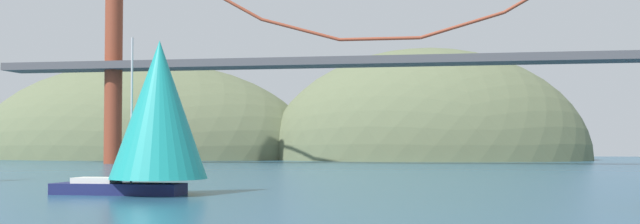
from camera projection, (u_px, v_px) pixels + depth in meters
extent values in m
ellipsoid|color=#5B6647|center=(142.00, 159.00, 166.37)|extent=(75.72, 44.00, 41.17)
ellipsoid|color=#5B6647|center=(426.00, 160.00, 155.67)|extent=(63.91, 44.00, 44.47)
cylinder|color=brown|center=(114.00, 40.00, 125.66)|extent=(2.80, 2.80, 39.74)
cube|color=#47474C|center=(380.00, 61.00, 117.86)|extent=(121.67, 6.00, 1.20)
cylinder|color=brown|center=(300.00, 29.00, 120.24)|extent=(12.37, 0.50, 3.93)
cylinder|color=brown|center=(380.00, 39.00, 117.99)|extent=(12.24, 0.50, 0.50)
cylinder|color=brown|center=(462.00, 25.00, 115.88)|extent=(12.37, 0.50, 3.93)
cube|color=#191E4C|center=(119.00, 189.00, 50.20)|extent=(8.45, 2.52, 0.72)
cube|color=beige|center=(97.00, 180.00, 50.49)|extent=(2.71, 1.90, 0.36)
cylinder|color=#B2B2B7|center=(132.00, 110.00, 50.26)|extent=(0.14, 0.14, 9.38)
cone|color=teal|center=(159.00, 109.00, 49.93)|extent=(6.22, 6.22, 8.86)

